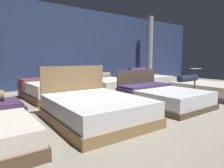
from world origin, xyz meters
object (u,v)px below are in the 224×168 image
bed_3 (207,89)px  bed_6 (107,85)px  bed_7 (146,81)px  price_sign (194,89)px  bed_2 (162,97)px  bed_5 (51,90)px  bed_1 (96,109)px  support_pillar (150,49)px

bed_3 → bed_6: (-2.17, 2.72, 0.03)m
bed_3 → bed_7: bed_7 is taller
bed_6 → bed_7: 2.13m
bed_6 → price_sign: price_sign is taller
bed_2 → bed_6: bed_2 is taller
price_sign → bed_5: bearing=137.3°
bed_7 → bed_1: bearing=-145.1°
bed_5 → support_pillar: 6.40m
bed_3 → price_sign: (-1.12, -0.20, 0.14)m
bed_3 → price_sign: 1.15m
bed_6 → support_pillar: 4.46m
bed_1 → support_pillar: (6.12, 4.27, 1.50)m
support_pillar → bed_6: bearing=-159.0°
bed_1 → bed_3: 4.37m
bed_2 → bed_6: bearing=88.3°
bed_2 → price_sign: (1.12, -0.25, 0.13)m
bed_2 → bed_6: 2.67m
bed_7 → price_sign: price_sign is taller
bed_1 → bed_3: (4.37, 0.04, -0.02)m
bed_2 → bed_7: bearing=50.6°
bed_5 → bed_2: bearing=-54.7°
bed_3 → bed_5: 5.10m
bed_1 → bed_7: size_ratio=1.09×
bed_6 → bed_1: bearing=-129.9°
bed_5 → bed_6: bearing=-2.5°
bed_3 → bed_7: bearing=91.6°
bed_2 → bed_5: bearing=127.4°
price_sign → bed_3: bearing=10.0°
bed_2 → price_sign: bearing=-12.7°
bed_6 → bed_7: size_ratio=1.03×
bed_7 → bed_3: bearing=-86.9°
bed_2 → bed_3: (2.25, -0.05, -0.01)m
bed_1 → bed_5: 2.78m
bed_2 → bed_3: 2.25m
bed_2 → bed_3: bearing=-1.5°
bed_6 → price_sign: (1.05, -2.92, 0.12)m
bed_1 → bed_6: size_ratio=1.05×
bed_3 → price_sign: price_sign is taller
bed_1 → bed_7: bed_1 is taller
price_sign → support_pillar: support_pillar is taller
bed_1 → bed_2: bearing=4.1°
bed_6 → price_sign: size_ratio=2.11×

